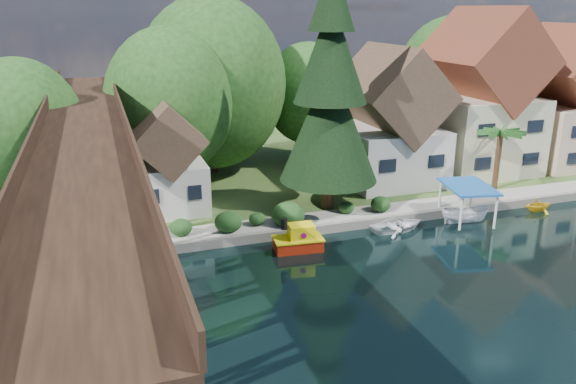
{
  "coord_description": "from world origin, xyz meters",
  "views": [
    {
      "loc": [
        -15.22,
        -23.87,
        14.24
      ],
      "look_at": [
        -5.03,
        6.0,
        3.84
      ],
      "focal_mm": 35.0,
      "sensor_mm": 36.0,
      "label": 1
    }
  ],
  "objects_px": {
    "house_right": "(566,106)",
    "trestle_bridge": "(90,190)",
    "house_center": "(479,103)",
    "boat_white_a": "(398,224)",
    "shed": "(168,165)",
    "conifer": "(330,94)",
    "tugboat": "(299,240)",
    "boat_canopy": "(466,207)",
    "palm_tree": "(501,134)",
    "house_left": "(388,125)",
    "boat_yellow": "(539,203)"
  },
  "relations": [
    {
      "from": "house_left",
      "to": "boat_white_a",
      "type": "height_order",
      "value": "house_left"
    },
    {
      "from": "tugboat",
      "to": "boat_yellow",
      "type": "bearing_deg",
      "value": 2.63
    },
    {
      "from": "trestle_bridge",
      "to": "house_center",
      "type": "distance_m",
      "value": 33.96
    },
    {
      "from": "trestle_bridge",
      "to": "boat_yellow",
      "type": "bearing_deg",
      "value": 3.21
    },
    {
      "from": "conifer",
      "to": "tugboat",
      "type": "bearing_deg",
      "value": -127.76
    },
    {
      "from": "tugboat",
      "to": "shed",
      "type": "bearing_deg",
      "value": 128.15
    },
    {
      "from": "trestle_bridge",
      "to": "shed",
      "type": "xyz_separation_m",
      "value": [
        5.0,
        9.33,
        -1.52
      ]
    },
    {
      "from": "conifer",
      "to": "boat_white_a",
      "type": "height_order",
      "value": "conifer"
    },
    {
      "from": "boat_canopy",
      "to": "house_left",
      "type": "bearing_deg",
      "value": 96.91
    },
    {
      "from": "house_right",
      "to": "house_center",
      "type": "bearing_deg",
      "value": 176.82
    },
    {
      "from": "house_right",
      "to": "shed",
      "type": "relative_size",
      "value": 1.59
    },
    {
      "from": "house_right",
      "to": "shed",
      "type": "bearing_deg",
      "value": -177.61
    },
    {
      "from": "boat_yellow",
      "to": "tugboat",
      "type": "bearing_deg",
      "value": 95.59
    },
    {
      "from": "house_left",
      "to": "shed",
      "type": "xyz_separation_m",
      "value": [
        -18.0,
        -1.5,
        -1.31
      ]
    },
    {
      "from": "trestle_bridge",
      "to": "house_center",
      "type": "relative_size",
      "value": 3.18
    },
    {
      "from": "house_right",
      "to": "house_left",
      "type": "bearing_deg",
      "value": -180.0
    },
    {
      "from": "house_right",
      "to": "boat_canopy",
      "type": "relative_size",
      "value": 2.62
    },
    {
      "from": "house_left",
      "to": "palm_tree",
      "type": "xyz_separation_m",
      "value": [
        7.05,
        -4.95,
        -0.19
      ]
    },
    {
      "from": "trestle_bridge",
      "to": "shed",
      "type": "bearing_deg",
      "value": 61.81
    },
    {
      "from": "house_center",
      "to": "boat_canopy",
      "type": "relative_size",
      "value": 2.92
    },
    {
      "from": "boat_white_a",
      "to": "house_left",
      "type": "bearing_deg",
      "value": -28.72
    },
    {
      "from": "palm_tree",
      "to": "boat_white_a",
      "type": "relative_size",
      "value": 1.32
    },
    {
      "from": "boat_canopy",
      "to": "house_right",
      "type": "bearing_deg",
      "value": 29.26
    },
    {
      "from": "house_center",
      "to": "shed",
      "type": "relative_size",
      "value": 1.77
    },
    {
      "from": "house_left",
      "to": "house_center",
      "type": "distance_m",
      "value": 9.1
    },
    {
      "from": "shed",
      "to": "palm_tree",
      "type": "height_order",
      "value": "shed"
    },
    {
      "from": "trestle_bridge",
      "to": "palm_tree",
      "type": "distance_m",
      "value": 30.62
    },
    {
      "from": "palm_tree",
      "to": "tugboat",
      "type": "bearing_deg",
      "value": -164.68
    },
    {
      "from": "house_left",
      "to": "tugboat",
      "type": "xyz_separation_m",
      "value": [
        -11.34,
        -9.98,
        -4.48
      ]
    },
    {
      "from": "house_left",
      "to": "boat_white_a",
      "type": "bearing_deg",
      "value": -113.42
    },
    {
      "from": "house_left",
      "to": "boat_canopy",
      "type": "relative_size",
      "value": 2.32
    },
    {
      "from": "palm_tree",
      "to": "tugboat",
      "type": "distance_m",
      "value": 19.54
    },
    {
      "from": "house_center",
      "to": "boat_canopy",
      "type": "height_order",
      "value": "house_center"
    },
    {
      "from": "house_right",
      "to": "boat_white_a",
      "type": "bearing_deg",
      "value": -157.62
    },
    {
      "from": "trestle_bridge",
      "to": "boat_yellow",
      "type": "distance_m",
      "value": 31.15
    },
    {
      "from": "trestle_bridge",
      "to": "boat_canopy",
      "type": "distance_m",
      "value": 24.54
    },
    {
      "from": "house_right",
      "to": "shed",
      "type": "xyz_separation_m",
      "value": [
        -36.0,
        -1.5,
        -1.95
      ]
    },
    {
      "from": "house_center",
      "to": "palm_tree",
      "type": "bearing_deg",
      "value": -109.69
    },
    {
      "from": "house_left",
      "to": "boat_canopy",
      "type": "height_order",
      "value": "house_left"
    },
    {
      "from": "trestle_bridge",
      "to": "boat_canopy",
      "type": "height_order",
      "value": "trestle_bridge"
    },
    {
      "from": "boat_white_a",
      "to": "boat_canopy",
      "type": "height_order",
      "value": "boat_canopy"
    },
    {
      "from": "tugboat",
      "to": "boat_canopy",
      "type": "bearing_deg",
      "value": 2.48
    },
    {
      "from": "house_center",
      "to": "boat_white_a",
      "type": "height_order",
      "value": "house_center"
    },
    {
      "from": "tugboat",
      "to": "house_center",
      "type": "bearing_deg",
      "value": 27.27
    },
    {
      "from": "house_left",
      "to": "house_center",
      "type": "relative_size",
      "value": 0.79
    },
    {
      "from": "palm_tree",
      "to": "boat_yellow",
      "type": "relative_size",
      "value": 2.35
    },
    {
      "from": "shed",
      "to": "conifer",
      "type": "xyz_separation_m",
      "value": [
        10.81,
        -3.12,
        4.83
      ]
    },
    {
      "from": "trestle_bridge",
      "to": "tugboat",
      "type": "relative_size",
      "value": 14.0
    },
    {
      "from": "tugboat",
      "to": "house_right",
      "type": "bearing_deg",
      "value": 18.79
    },
    {
      "from": "house_right",
      "to": "trestle_bridge",
      "type": "bearing_deg",
      "value": -165.21
    }
  ]
}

